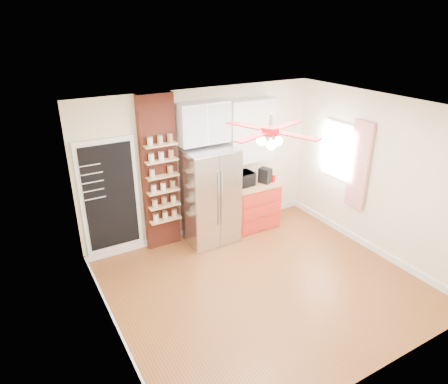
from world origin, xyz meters
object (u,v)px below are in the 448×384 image
ceiling_fan (271,131)px  coffee_maker (265,175)px  fridge (210,196)px  red_cabinet (253,205)px  pantry_jar_oats (152,174)px  canister_left (273,178)px  toaster_oven (241,179)px

ceiling_fan → coffee_maker: size_ratio=4.94×
fridge → ceiling_fan: ceiling_fan is taller
red_cabinet → pantry_jar_oats: bearing=177.4°
pantry_jar_oats → canister_left: bearing=-4.8°
ceiling_fan → pantry_jar_oats: (-1.03, 1.77, -0.98)m
toaster_oven → canister_left: 0.66m
red_cabinet → coffee_maker: 0.63m
fridge → toaster_oven: size_ratio=3.79×
ceiling_fan → canister_left: size_ratio=10.15×
red_cabinet → coffee_maker: size_ratio=3.32×
fridge → canister_left: fridge is taller
coffee_maker → ceiling_fan: bearing=-147.2°
toaster_oven → canister_left: size_ratio=3.35×
fridge → ceiling_fan: (0.05, -1.63, 1.55)m
red_cabinet → canister_left: canister_left is taller
fridge → pantry_jar_oats: size_ratio=12.69×
fridge → pantry_jar_oats: fridge is taller
ceiling_fan → pantry_jar_oats: ceiling_fan is taller
toaster_oven → fridge: bearing=-178.7°
coffee_maker → pantry_jar_oats: (-2.16, 0.15, 0.40)m
coffee_maker → canister_left: 0.18m
coffee_maker → pantry_jar_oats: 2.20m
red_cabinet → toaster_oven: toaster_oven is taller
coffee_maker → pantry_jar_oats: size_ratio=2.05×
red_cabinet → ceiling_fan: (-0.92, -1.68, 1.97)m
red_cabinet → ceiling_fan: size_ratio=0.67×
toaster_oven → canister_left: toaster_oven is taller
coffee_maker → fridge: bearing=157.0°
canister_left → pantry_jar_oats: pantry_jar_oats is taller
coffee_maker → canister_left: (0.16, -0.04, -0.07)m
fridge → canister_left: (1.34, -0.06, 0.09)m
canister_left → pantry_jar_oats: 2.38m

